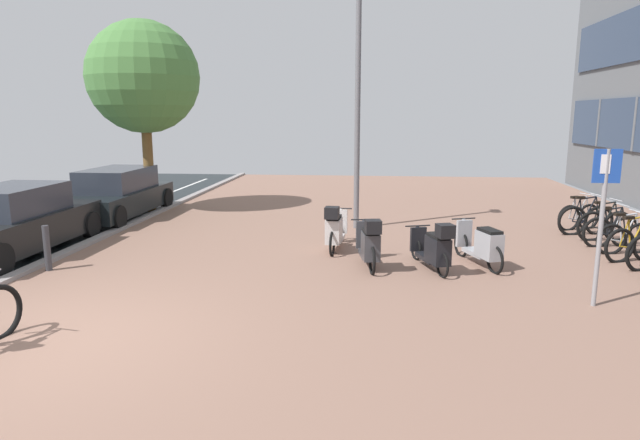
# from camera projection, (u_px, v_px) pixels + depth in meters

# --- Properties ---
(ground) EXTENTS (21.00, 40.00, 0.13)m
(ground) POSITION_uv_depth(u_px,v_px,m) (167.00, 347.00, 7.01)
(ground) COLOR black
(bicycle_rack_05) EXTENTS (1.34, 0.60, 1.00)m
(bicycle_rack_05) POSITION_uv_depth(u_px,v_px,m) (634.00, 244.00, 10.95)
(bicycle_rack_05) COLOR black
(bicycle_rack_05) RESTS_ON ground
(bicycle_rack_06) EXTENTS (1.31, 0.48, 0.95)m
(bicycle_rack_06) POSITION_uv_depth(u_px,v_px,m) (625.00, 238.00, 11.55)
(bicycle_rack_06) COLOR black
(bicycle_rack_06) RESTS_ON ground
(bicycle_rack_07) EXTENTS (1.35, 0.48, 0.98)m
(bicycle_rack_07) POSITION_uv_depth(u_px,v_px,m) (611.00, 231.00, 12.16)
(bicycle_rack_07) COLOR black
(bicycle_rack_07) RESTS_ON ground
(bicycle_rack_08) EXTENTS (1.36, 0.48, 1.01)m
(bicycle_rack_08) POSITION_uv_depth(u_px,v_px,m) (605.00, 226.00, 12.75)
(bicycle_rack_08) COLOR black
(bicycle_rack_08) RESTS_ON ground
(bicycle_rack_09) EXTENTS (1.42, 0.48, 1.03)m
(bicycle_rack_09) POSITION_uv_depth(u_px,v_px,m) (586.00, 220.00, 13.37)
(bicycle_rack_09) COLOR black
(bicycle_rack_09) RESTS_ON ground
(bicycle_rack_10) EXTENTS (1.22, 0.59, 0.94)m
(bicycle_rack_10) POSITION_uv_depth(u_px,v_px,m) (579.00, 217.00, 13.98)
(bicycle_rack_10) COLOR black
(bicycle_rack_10) RESTS_ON ground
(scooter_near) EXTENTS (0.52, 1.80, 1.06)m
(scooter_near) POSITION_uv_depth(u_px,v_px,m) (335.00, 229.00, 11.76)
(scooter_near) COLOR black
(scooter_near) RESTS_ON ground
(scooter_mid) EXTENTS (0.82, 1.77, 0.84)m
(scooter_mid) POSITION_uv_depth(u_px,v_px,m) (482.00, 245.00, 10.55)
(scooter_mid) COLOR black
(scooter_mid) RESTS_ON ground
(scooter_far) EXTENTS (0.81, 1.70, 1.01)m
(scooter_far) POSITION_uv_depth(u_px,v_px,m) (434.00, 248.00, 10.21)
(scooter_far) COLOR black
(scooter_far) RESTS_ON ground
(scooter_extra) EXTENTS (0.61, 1.71, 1.05)m
(scooter_extra) POSITION_uv_depth(u_px,v_px,m) (369.00, 244.00, 10.42)
(scooter_extra) COLOR black
(scooter_extra) RESTS_ON ground
(parked_car_near) EXTENTS (1.80, 4.29, 1.43)m
(parked_car_near) POSITION_uv_depth(u_px,v_px,m) (14.00, 223.00, 11.51)
(parked_car_near) COLOR black
(parked_car_near) RESTS_ON ground
(parked_car_far) EXTENTS (1.81, 4.34, 1.39)m
(parked_car_far) POSITION_uv_depth(u_px,v_px,m) (117.00, 194.00, 15.64)
(parked_car_far) COLOR black
(parked_car_far) RESTS_ON ground
(parking_sign) EXTENTS (0.40, 0.07, 2.40)m
(parking_sign) POSITION_uv_depth(u_px,v_px,m) (602.00, 210.00, 8.16)
(parking_sign) COLOR gray
(parking_sign) RESTS_ON ground
(lamp_post) EXTENTS (0.20, 0.52, 6.17)m
(lamp_post) POSITION_uv_depth(u_px,v_px,m) (358.00, 93.00, 13.60)
(lamp_post) COLOR slate
(lamp_post) RESTS_ON ground
(street_tree) EXTENTS (3.24, 3.24, 5.59)m
(street_tree) POSITION_uv_depth(u_px,v_px,m) (143.00, 78.00, 15.97)
(street_tree) COLOR brown
(street_tree) RESTS_ON ground
(bollard_far) EXTENTS (0.12, 0.12, 0.86)m
(bollard_far) POSITION_uv_depth(u_px,v_px,m) (47.00, 248.00, 10.27)
(bollard_far) COLOR #38383D
(bollard_far) RESTS_ON ground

